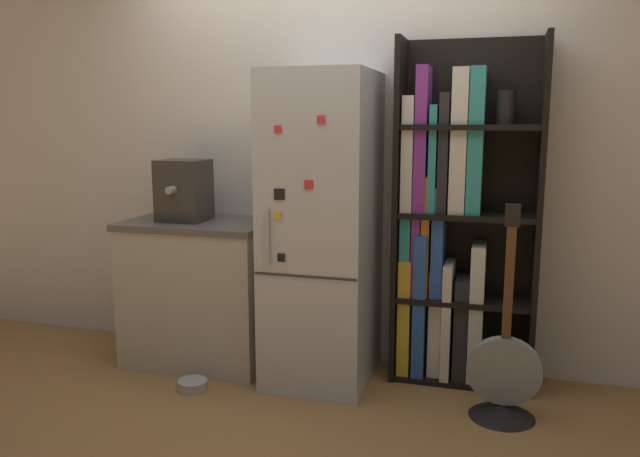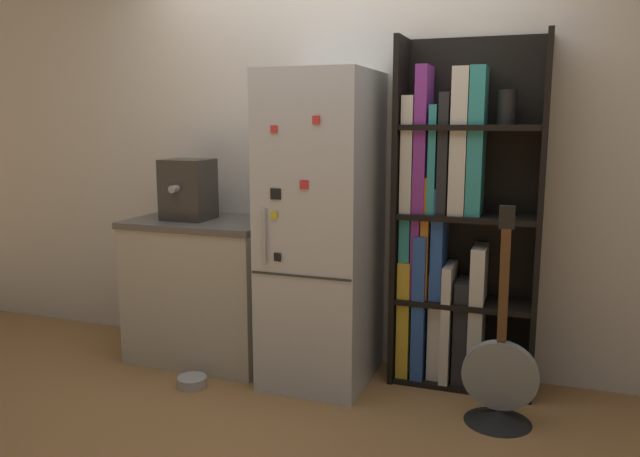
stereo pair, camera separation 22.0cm
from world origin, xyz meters
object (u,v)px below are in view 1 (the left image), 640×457
Objects in this scene: bookshelf at (450,231)px; pet_bowl at (193,384)px; espresso_machine at (184,190)px; guitar at (503,386)px; refrigerator at (322,230)px.

bookshelf reaches higher than pet_bowl.
espresso_machine reaches higher than guitar.
guitar reaches higher than pet_bowl.
refrigerator reaches higher than pet_bowl.
espresso_machine is (-1.58, -0.18, 0.20)m from bookshelf.
refrigerator is at bearing 31.07° from pet_bowl.
refrigerator is 0.90m from espresso_machine.
guitar is 1.69m from pet_bowl.
espresso_machine is (-0.88, 0.02, 0.20)m from refrigerator.
espresso_machine is 1.15m from pet_bowl.
bookshelf is at bearing 23.69° from pet_bowl.
refrigerator is at bearing -164.01° from bookshelf.
bookshelf is 11.52× the size of pet_bowl.
pet_bowl is (-1.67, -0.15, -0.13)m from guitar.
espresso_machine is at bearing 119.65° from pet_bowl.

